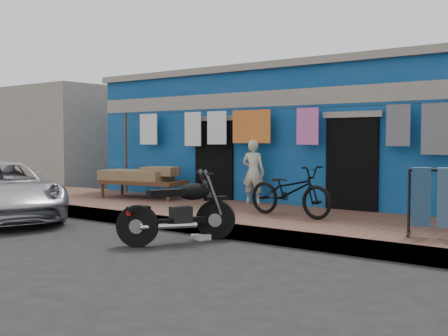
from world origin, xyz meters
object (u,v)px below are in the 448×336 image
seated_person (253,172)px  bicycle (290,185)px  motorcycle (178,208)px  charpoy (144,183)px

seated_person → bicycle: size_ratio=0.79×
motorcycle → charpoy: 4.63m
bicycle → motorcycle: bicycle is taller
seated_person → charpoy: 2.85m
bicycle → motorcycle: 2.34m
seated_person → charpoy: bearing=0.5°
seated_person → bicycle: 2.08m
motorcycle → bicycle: bearing=93.8°
bicycle → charpoy: bicycle is taller
seated_person → motorcycle: seated_person is taller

